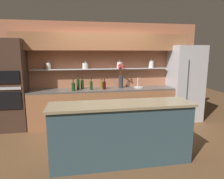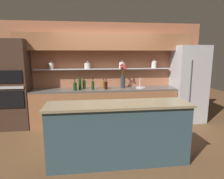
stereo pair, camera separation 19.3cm
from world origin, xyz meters
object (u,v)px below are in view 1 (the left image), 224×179
oven_tower (10,85)px  bottle_wine_3 (104,85)px  bottle_wine_1 (82,84)px  bottle_wine_5 (91,85)px  bottle_oil_2 (102,85)px  refrigerator (185,83)px  bottle_wine_4 (73,87)px  flower_vase (121,79)px  sink_fixture (139,87)px  bottle_wine_0 (78,84)px

oven_tower → bottle_wine_3: oven_tower is taller
bottle_wine_1 → bottle_wine_5: bearing=-34.0°
bottle_wine_1 → bottle_oil_2: bearing=-2.2°
refrigerator → bottle_wine_4: size_ratio=7.04×
bottle_wine_4 → bottle_wine_5: size_ratio=0.96×
refrigerator → bottle_wine_5: bearing=-179.0°
flower_vase → sink_fixture: size_ratio=2.37×
sink_fixture → bottle_oil_2: bearing=178.1°
oven_tower → refrigerator: bearing=-0.5°
refrigerator → bottle_wine_5: (-2.55, -0.05, 0.03)m
oven_tower → bottle_wine_0: (1.57, -0.01, -0.01)m
sink_fixture → bottle_wine_4: size_ratio=0.93×
bottle_wine_4 → flower_vase: bearing=10.5°
flower_vase → bottle_wine_4: size_ratio=2.20×
bottle_wine_1 → bottle_wine_5: bottle_wine_1 is taller
flower_vase → sink_fixture: bearing=-7.0°
bottle_oil_2 → bottle_wine_5: (-0.28, -0.13, 0.01)m
sink_fixture → oven_tower: bearing=-179.8°
refrigerator → oven_tower: (-4.44, 0.04, 0.06)m
bottle_oil_2 → bottle_wine_3: (0.05, -0.14, 0.01)m
refrigerator → bottle_wine_3: size_ratio=7.07×
bottle_oil_2 → bottle_wine_4: (-0.72, -0.20, 0.00)m
oven_tower → sink_fixture: 3.15m
bottle_wine_3 → refrigerator: bearing=1.4°
flower_vase → bottle_wine_5: bearing=-169.0°
bottle_wine_3 → bottle_wine_5: (-0.33, 0.01, 0.01)m
sink_fixture → bottle_wine_1: bearing=178.0°
bottle_wine_3 → bottle_wine_5: 0.33m
bottle_wine_3 → bottle_oil_2: bearing=108.6°
oven_tower → flower_vase: oven_tower is taller
bottle_oil_2 → bottle_wine_4: bearing=-164.4°
bottle_wine_5 → bottle_wine_1: bearing=146.0°
sink_fixture → bottle_wine_1: 1.47m
sink_fixture → refrigerator: bearing=-2.2°
refrigerator → flower_vase: (-1.76, 0.11, 0.14)m
bottle_wine_1 → bottle_wine_4: (-0.22, -0.22, -0.02)m
bottle_wine_0 → bottle_wine_1: size_ratio=1.09×
oven_tower → bottle_wine_1: oven_tower is taller
flower_vase → oven_tower: bearing=-178.5°
bottle_wine_5 → bottle_oil_2: bearing=24.2°
bottle_wine_1 → bottle_wine_3: 0.57m
oven_tower → bottle_wine_4: size_ratio=7.49×
bottle_wine_0 → bottle_wine_4: bottle_wine_0 is taller
flower_vase → bottle_wine_3: size_ratio=2.21×
bottle_wine_1 → bottle_wine_4: size_ratio=1.11×
refrigerator → bottle_wine_4: (-2.98, -0.12, 0.02)m
bottle_oil_2 → sink_fixture: bearing=-1.9°
sink_fixture → bottle_wine_3: bearing=-173.6°
oven_tower → bottle_wine_1: 1.67m
refrigerator → bottle_wine_4: refrigerator is taller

